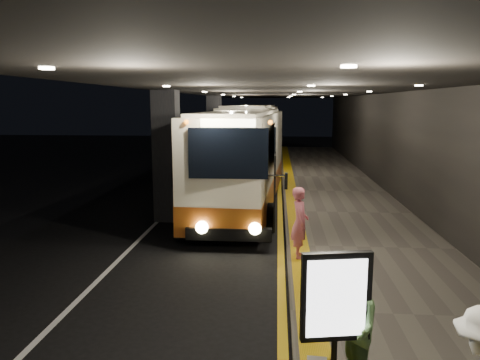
{
  "coord_description": "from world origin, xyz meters",
  "views": [
    {
      "loc": [
        2.22,
        -11.43,
        3.98
      ],
      "look_at": [
        1.12,
        2.3,
        1.7
      ],
      "focal_mm": 35.0,
      "sensor_mm": 36.0,
      "label": 1
    }
  ],
  "objects_px": {
    "coach_main": "(244,163)",
    "stanchion_post": "(316,290)",
    "coach_second": "(252,142)",
    "passenger_boarding": "(300,222)",
    "passenger_waiting_green": "(350,327)",
    "info_sign": "(336,299)"
  },
  "relations": [
    {
      "from": "coach_main",
      "to": "stanchion_post",
      "type": "xyz_separation_m",
      "value": [
        1.99,
        -9.56,
        -1.07
      ]
    },
    {
      "from": "coach_main",
      "to": "passenger_waiting_green",
      "type": "distance_m",
      "value": 11.94
    },
    {
      "from": "coach_second",
      "to": "passenger_waiting_green",
      "type": "relative_size",
      "value": 6.78
    },
    {
      "from": "coach_main",
      "to": "coach_second",
      "type": "distance_m",
      "value": 9.06
    },
    {
      "from": "info_sign",
      "to": "coach_main",
      "type": "bearing_deg",
      "value": 89.31
    },
    {
      "from": "coach_second",
      "to": "info_sign",
      "type": "bearing_deg",
      "value": -82.06
    },
    {
      "from": "passenger_waiting_green",
      "to": "coach_main",
      "type": "bearing_deg",
      "value": 177.99
    },
    {
      "from": "passenger_boarding",
      "to": "passenger_waiting_green",
      "type": "xyz_separation_m",
      "value": [
        0.41,
        -5.45,
        -0.01
      ]
    },
    {
      "from": "coach_second",
      "to": "info_sign",
      "type": "distance_m",
      "value": 21.0
    },
    {
      "from": "coach_second",
      "to": "stanchion_post",
      "type": "xyz_separation_m",
      "value": [
        2.15,
        -18.62,
        -1.15
      ]
    },
    {
      "from": "coach_main",
      "to": "passenger_boarding",
      "type": "relative_size",
      "value": 6.49
    },
    {
      "from": "coach_main",
      "to": "stanchion_post",
      "type": "height_order",
      "value": "coach_main"
    },
    {
      "from": "passenger_waiting_green",
      "to": "info_sign",
      "type": "bearing_deg",
      "value": -73.16
    },
    {
      "from": "passenger_boarding",
      "to": "info_sign",
      "type": "distance_m",
      "value": 5.59
    },
    {
      "from": "passenger_waiting_green",
      "to": "stanchion_post",
      "type": "bearing_deg",
      "value": 174.26
    },
    {
      "from": "info_sign",
      "to": "stanchion_post",
      "type": "height_order",
      "value": "info_sign"
    },
    {
      "from": "coach_second",
      "to": "passenger_boarding",
      "type": "height_order",
      "value": "coach_second"
    },
    {
      "from": "passenger_boarding",
      "to": "coach_main",
      "type": "bearing_deg",
      "value": 12.97
    },
    {
      "from": "coach_main",
      "to": "passenger_waiting_green",
      "type": "relative_size",
      "value": 6.58
    },
    {
      "from": "coach_second",
      "to": "passenger_boarding",
      "type": "distance_m",
      "value": 15.46
    },
    {
      "from": "coach_main",
      "to": "stanchion_post",
      "type": "bearing_deg",
      "value": -75.1
    },
    {
      "from": "coach_main",
      "to": "info_sign",
      "type": "height_order",
      "value": "coach_main"
    }
  ]
}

